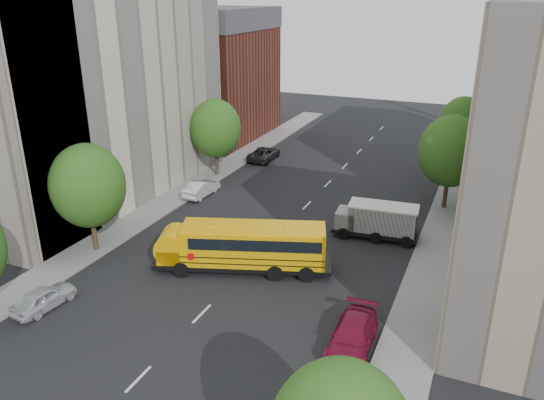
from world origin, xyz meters
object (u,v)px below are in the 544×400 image
Objects in this scene: street_tree_4 at (451,151)px; parked_car_5 at (448,150)px; safari_truck at (377,220)px; parked_car_3 at (352,336)px; street_tree_5 at (463,124)px; street_tree_2 at (215,128)px; parked_car_2 at (264,154)px; parked_car_0 at (44,297)px; parked_car_1 at (201,188)px; street_tree_1 at (88,186)px; school_bus at (241,245)px.

street_tree_4 is 1.66× the size of parked_car_5.
parked_car_3 is (1.88, -13.65, -0.67)m from safari_truck.
street_tree_5 is at bearing 73.56° from safari_truck.
street_tree_2 is at bearing -151.39° from street_tree_5.
parked_car_2 is (-15.72, 14.66, -0.70)m from safari_truck.
street_tree_2 reaches higher than parked_car_0.
street_tree_1 is at bearing 85.46° from parked_car_1.
parked_car_5 reaches higher than parked_car_1.
street_tree_2 is 25.47m from parked_car_0.
parked_car_2 is at bearing 132.09° from safari_truck.
safari_truck is at bearing -101.52° from street_tree_5.
parked_car_2 is 33.34m from parked_car_3.
street_tree_1 reaches higher than safari_truck.
school_bus is at bearing -111.47° from street_tree_5.
street_tree_1 is at bearing -67.32° from parked_car_0.
school_bus is 3.00× the size of parked_car_0.
parked_car_0 is at bearing -118.13° from street_tree_5.
street_tree_4 is at bearing -163.13° from parked_car_1.
safari_truck is at bearing 134.72° from parked_car_2.
street_tree_1 reaches higher than parked_car_3.
parked_car_0 is 0.81× the size of parked_car_5.
street_tree_2 is 1.20× the size of safari_truck.
parked_car_5 is at bearing 78.67° from safari_truck.
school_bus reaches higher than parked_car_1.
street_tree_4 is 20.10m from school_bus.
street_tree_2 is at bearing 151.03° from safari_truck.
school_bus is 12.26m from parked_car_0.
street_tree_1 is 1.03× the size of street_tree_2.
street_tree_2 is at bearing 130.01° from parked_car_3.
street_tree_5 is 20.67m from safari_truck.
parked_car_5 is at bearing 95.06° from street_tree_4.
parked_car_3 reaches higher than parked_car_1.
safari_truck is at bearing -24.05° from street_tree_2.
parked_car_0 is at bearing -154.07° from school_bus.
street_tree_5 is 33.95m from parked_car_3.
safari_truck is (-4.08, -8.00, -3.66)m from street_tree_4.
street_tree_2 is at bearing 69.43° from parked_car_2.
school_bus is 2.28× the size of parked_car_3.
parked_car_3 is at bearing -87.10° from safari_truck.
street_tree_4 is (22.00, 18.00, 0.12)m from street_tree_1.
street_tree_2 is 22.00m from street_tree_4.
school_bus is 24.65m from parked_car_2.
street_tree_4 is 32.22m from parked_car_0.
safari_truck is (17.92, -8.00, -3.41)m from street_tree_2.
parked_car_3 is (17.60, -28.31, 0.03)m from parked_car_2.
street_tree_4 is 21.34m from parked_car_2.
street_tree_5 is at bearing 28.61° from street_tree_2.
street_tree_5 reaches higher than safari_truck.
school_bus is at bearing -109.17° from parked_car_5.
street_tree_1 reaches higher than parked_car_5.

